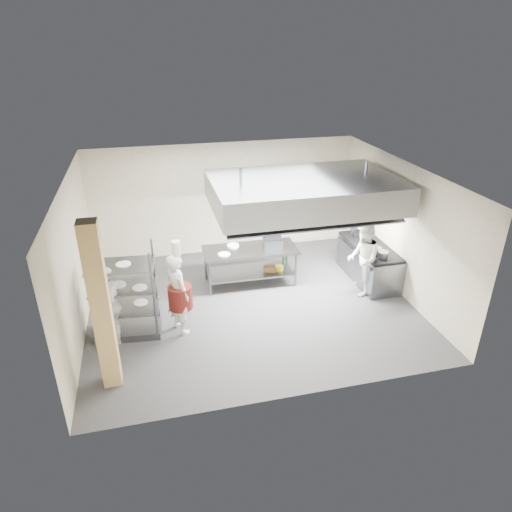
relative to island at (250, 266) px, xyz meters
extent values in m
plane|color=#2C2C2E|center=(-0.22, -0.98, -0.46)|extent=(7.00, 7.00, 0.00)
plane|color=silver|center=(-0.22, -0.98, 2.54)|extent=(7.00, 7.00, 0.00)
plane|color=#B4A88F|center=(-0.22, 2.02, 1.04)|extent=(7.00, 0.00, 7.00)
plane|color=#B4A88F|center=(-3.72, -0.98, 1.04)|extent=(0.00, 6.00, 6.00)
plane|color=#B4A88F|center=(3.28, -0.98, 1.04)|extent=(0.00, 6.00, 6.00)
cube|color=#DEB672|center=(-3.12, -2.88, 1.04)|extent=(0.30, 0.30, 3.00)
cube|color=slate|center=(1.08, -0.58, 1.94)|extent=(4.00, 2.50, 0.60)
cube|color=white|center=(0.18, -0.58, 1.62)|extent=(1.60, 0.12, 0.04)
cube|color=white|center=(1.98, -0.58, 1.62)|extent=(1.60, 0.12, 0.04)
cube|color=slate|center=(1.58, 1.86, 1.04)|extent=(1.50, 0.28, 0.04)
cube|color=slate|center=(0.00, 0.00, 0.42)|extent=(2.23, 0.97, 0.06)
cube|color=slate|center=(0.00, 0.00, -0.16)|extent=(2.05, 0.87, 0.04)
cube|color=gray|center=(2.86, -0.48, -0.04)|extent=(0.80, 2.00, 0.84)
cube|color=black|center=(2.86, -0.48, 0.41)|extent=(0.78, 1.96, 0.06)
imported|color=silver|center=(-1.83, -1.60, 0.40)|extent=(0.64, 0.74, 1.72)
imported|color=silver|center=(2.38, -1.07, 0.41)|extent=(0.91, 1.02, 1.74)
imported|color=silver|center=(-3.11, -1.64, 0.36)|extent=(0.44, 0.97, 1.63)
cube|color=slate|center=(0.55, -0.02, 0.56)|extent=(0.48, 0.40, 0.22)
cube|color=olive|center=(0.45, -0.11, -0.07)|extent=(0.31, 0.24, 0.12)
cylinder|color=gray|center=(2.76, -0.96, 0.53)|extent=(0.24, 0.24, 0.17)
cylinder|color=white|center=(-2.85, -1.43, 0.15)|extent=(0.28, 0.28, 0.05)
camera|label=1|loc=(-2.18, -9.49, 4.98)|focal=32.00mm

